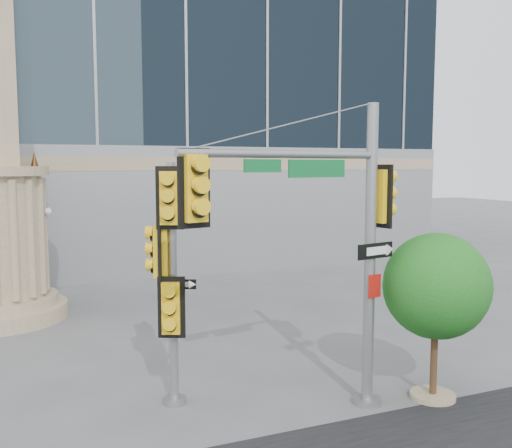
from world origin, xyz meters
name	(u,v)px	position (x,y,z in m)	size (l,w,h in m)	color
ground	(273,389)	(0.00, 0.00, 0.00)	(120.00, 120.00, 0.00)	#545456
main_signal_pole	(329,224)	(0.41, -1.74, 3.97)	(4.93, 1.43, 6.41)	slate
secondary_signal_pole	(169,265)	(-2.39, 0.05, 3.06)	(0.88, 0.87, 5.20)	slate
street_tree	(437,290)	(3.11, -1.78, 2.43)	(2.37, 2.31, 3.69)	gray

